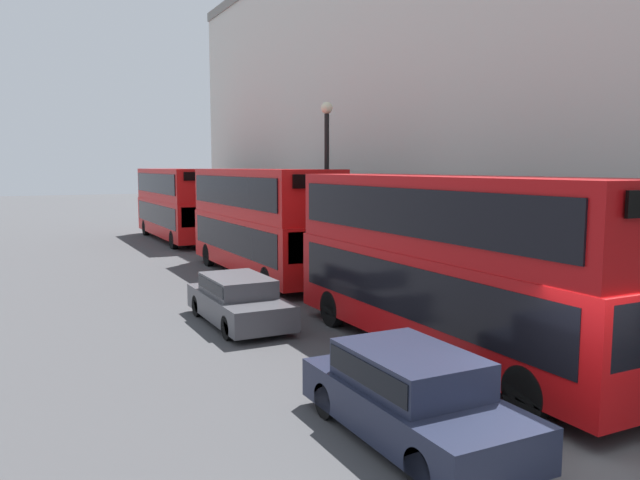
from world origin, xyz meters
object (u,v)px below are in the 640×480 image
car_dark_sedan (411,393)px  bus_third_in_queue (176,201)px  car_hatchback (238,299)px  bus_second_in_queue (261,218)px  pedestrian (368,271)px  bus_leading (449,258)px

car_dark_sedan → bus_third_in_queue: bearing=83.4°
car_hatchback → bus_third_in_queue: bearing=80.7°
bus_second_in_queue → bus_third_in_queue: bus_second_in_queue is taller
bus_second_in_queue → pedestrian: (2.09, -4.94, -1.59)m
car_dark_sedan → car_hatchback: car_dark_sedan is taller
bus_second_in_queue → car_hatchback: size_ratio=2.33×
car_dark_sedan → bus_second_in_queue: bearing=77.5°
bus_third_in_queue → car_dark_sedan: size_ratio=2.42×
pedestrian → bus_second_in_queue: bearing=113.0°
bus_second_in_queue → car_hatchback: 7.89m
bus_third_in_queue → car_hatchback: 21.17m
car_dark_sedan → car_hatchback: bearing=90.0°
car_hatchback → bus_leading: bearing=-56.3°
bus_second_in_queue → bus_third_in_queue: bearing=90.0°
bus_second_in_queue → car_dark_sedan: bearing=-102.5°
bus_second_in_queue → car_hatchback: (-3.40, -6.91, -1.68)m
car_dark_sedan → car_hatchback: size_ratio=1.00×
bus_leading → bus_second_in_queue: bearing=90.0°
bus_third_in_queue → bus_second_in_queue: bearing=-90.0°
bus_leading → car_hatchback: 6.34m
bus_third_in_queue → pedestrian: bearing=-83.7°
bus_second_in_queue → bus_third_in_queue: (0.00, 13.91, -0.01)m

